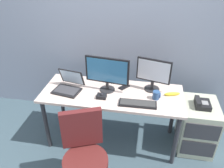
% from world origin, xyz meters
% --- Properties ---
extents(ground_plane, '(8.00, 8.00, 0.00)m').
position_xyz_m(ground_plane, '(0.00, 0.00, 0.00)').
color(ground_plane, '#3C505B').
extents(back_wall, '(6.00, 0.10, 2.80)m').
position_xyz_m(back_wall, '(0.00, 0.67, 1.40)').
color(back_wall, '#8E99B0').
rests_on(back_wall, ground).
extents(desk, '(1.66, 0.65, 0.74)m').
position_xyz_m(desk, '(0.00, 0.00, 0.66)').
color(desk, beige).
rests_on(desk, ground).
extents(file_cabinet, '(0.42, 0.53, 0.63)m').
position_xyz_m(file_cabinet, '(1.05, 0.09, 0.32)').
color(file_cabinet, beige).
rests_on(file_cabinet, ground).
extents(desk_phone, '(0.17, 0.20, 0.09)m').
position_xyz_m(desk_phone, '(1.04, 0.07, 0.67)').
color(desk_phone, black).
rests_on(desk_phone, file_cabinet).
extents(office_chair, '(0.53, 0.55, 0.92)m').
position_xyz_m(office_chair, '(-0.14, -0.74, 0.41)').
color(office_chair, black).
rests_on(office_chair, ground).
extents(monitor_main, '(0.52, 0.18, 0.42)m').
position_xyz_m(monitor_main, '(-0.07, 0.05, 0.98)').
color(monitor_main, '#262628').
rests_on(monitor_main, desk).
extents(monitor_side, '(0.40, 0.18, 0.40)m').
position_xyz_m(monitor_side, '(0.46, 0.16, 0.97)').
color(monitor_side, '#262628').
rests_on(monitor_side, desk).
extents(keyboard, '(0.41, 0.15, 0.03)m').
position_xyz_m(keyboard, '(0.32, -0.18, 0.76)').
color(keyboard, black).
rests_on(keyboard, desk).
extents(laptop, '(0.36, 0.34, 0.23)m').
position_xyz_m(laptop, '(-0.53, -0.02, 0.80)').
color(laptop, black).
rests_on(laptop, desk).
extents(trackball_mouse, '(0.11, 0.09, 0.07)m').
position_xyz_m(trackball_mouse, '(-0.10, -0.12, 0.77)').
color(trackball_mouse, black).
rests_on(trackball_mouse, desk).
extents(coffee_mug, '(0.09, 0.08, 0.10)m').
position_xyz_m(coffee_mug, '(0.51, -0.03, 0.79)').
color(coffee_mug, '#2C4E81').
rests_on(coffee_mug, desk).
extents(cell_phone, '(0.14, 0.15, 0.01)m').
position_xyz_m(cell_phone, '(0.13, 0.14, 0.75)').
color(cell_phone, black).
rests_on(cell_phone, desk).
extents(banana, '(0.19, 0.10, 0.04)m').
position_xyz_m(banana, '(0.69, 0.07, 0.76)').
color(banana, yellow).
rests_on(banana, desk).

